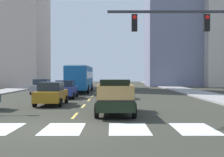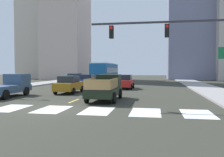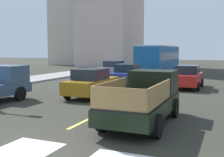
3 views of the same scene
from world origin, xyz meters
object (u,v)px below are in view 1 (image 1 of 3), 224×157
at_px(city_bus, 79,77).
at_px(sedan_near_left, 115,89).
at_px(sedan_mid, 41,87).
at_px(sedan_far, 65,89).
at_px(pickup_stakebed, 114,97).
at_px(sedan_near_right, 50,94).

bearing_deg(city_bus, sedan_near_left, -66.13).
bearing_deg(sedan_mid, sedan_far, -58.66).
relative_size(pickup_stakebed, sedan_near_right, 1.18).
relative_size(city_bus, sedan_near_left, 2.45).
distance_m(sedan_near_left, sedan_mid, 10.41).
bearing_deg(pickup_stakebed, sedan_far, 112.82).
height_order(pickup_stakebed, sedan_mid, pickup_stakebed).
bearing_deg(sedan_near_left, sedan_near_right, -126.18).
bearing_deg(sedan_near_right, city_bus, 90.38).
bearing_deg(sedan_far, city_bus, 85.66).
xyz_separation_m(sedan_far, sedan_mid, (-3.66, 5.92, 0.00)).
xyz_separation_m(sedan_near_right, sedan_mid, (-3.59, 12.38, 0.00)).
distance_m(city_bus, sedan_near_right, 15.82).
height_order(city_bus, sedan_far, city_bus).
xyz_separation_m(sedan_near_right, sedan_far, (0.08, 6.46, 0.00)).
relative_size(sedan_near_left, sedan_mid, 1.00).
xyz_separation_m(pickup_stakebed, sedan_near_right, (-4.68, 4.56, -0.08)).
distance_m(sedan_near_left, sedan_far, 4.78).
bearing_deg(sedan_far, sedan_mid, 119.69).
xyz_separation_m(pickup_stakebed, sedan_mid, (-8.27, 16.94, -0.08)).
distance_m(pickup_stakebed, sedan_mid, 18.85).
bearing_deg(sedan_mid, sedan_near_left, -36.24).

